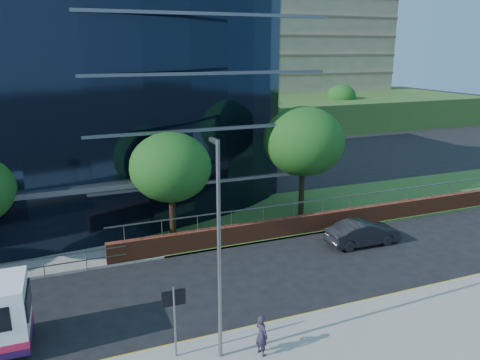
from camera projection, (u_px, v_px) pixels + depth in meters
name	position (u px, v px, depth m)	size (l,w,h in m)	color
grass_verge	(388.00, 198.00, 35.25)	(36.00, 8.00, 0.12)	#2D511E
retaining_wall	(375.00, 214.00, 30.37)	(34.00, 0.40, 2.11)	brown
apartment_block	(250.00, 48.00, 76.47)	(60.00, 42.00, 30.00)	#2D511E
street_sign	(174.00, 307.00, 16.50)	(0.85, 0.09, 2.80)	slate
tree_far_c	(170.00, 167.00, 26.22)	(4.62, 4.62, 6.51)	black
tree_far_d	(303.00, 141.00, 30.13)	(5.28, 5.28, 7.44)	black
tree_dist_e	(244.00, 101.00, 60.00)	(4.62, 4.62, 6.51)	black
tree_dist_f	(341.00, 97.00, 67.55)	(4.29, 4.29, 6.05)	black
streetlight_east	(219.00, 247.00, 15.89)	(0.15, 0.77, 8.00)	slate
parked_car	(363.00, 233.00, 26.94)	(1.51, 4.33, 1.43)	black
pedestrian	(262.00, 335.00, 16.93)	(0.58, 0.38, 1.58)	#282132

